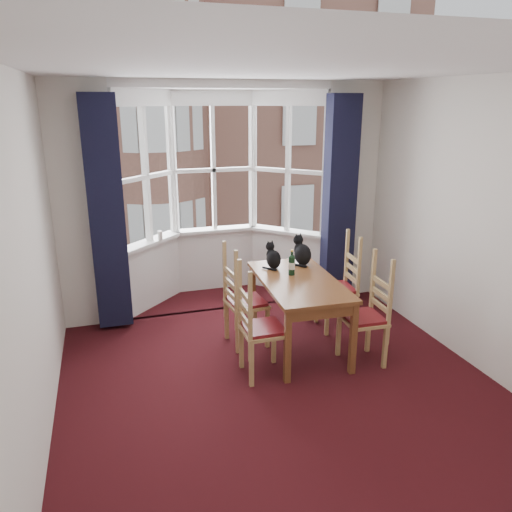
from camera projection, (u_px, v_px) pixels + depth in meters
name	position (u px, v px, depth m)	size (l,w,h in m)	color
floor	(291.00, 402.00, 4.44)	(4.50, 4.50, 0.00)	black
ceiling	(299.00, 67.00, 3.60)	(4.50, 4.50, 0.00)	white
wall_left	(25.00, 276.00, 3.46)	(4.50, 4.50, 0.00)	silver
wall_right	(497.00, 233.00, 4.58)	(4.50, 4.50, 0.00)	silver
wall_near	(501.00, 410.00, 1.97)	(4.00, 4.00, 0.00)	silver
wall_back_pier_left	(85.00, 209.00, 5.61)	(0.70, 0.12, 2.80)	silver
wall_back_pier_right	(349.00, 193.00, 6.54)	(0.70, 0.12, 2.80)	silver
bay_window	(218.00, 193.00, 6.53)	(2.76, 0.94, 2.80)	white
curtain_left	(107.00, 215.00, 5.53)	(0.38, 0.22, 2.60)	black
curtain_right	(339.00, 201.00, 6.32)	(0.38, 0.22, 2.60)	black
dining_table	(299.00, 288.00, 5.25)	(0.83, 1.46, 0.78)	brown
chair_left_near	(254.00, 331.00, 4.74)	(0.40, 0.42, 0.92)	tan
chair_left_far	(239.00, 304.00, 5.36)	(0.44, 0.45, 0.92)	tan
chair_right_near	(371.00, 318.00, 5.02)	(0.41, 0.43, 0.92)	tan
chair_right_far	(344.00, 289.00, 5.79)	(0.43, 0.45, 0.92)	tan
cat_left	(273.00, 258.00, 5.55)	(0.21, 0.25, 0.31)	black
cat_right	(302.00, 253.00, 5.67)	(0.25, 0.30, 0.36)	black
wine_bottle	(292.00, 264.00, 5.32)	(0.07, 0.07, 0.28)	black
candle_tall	(160.00, 236.00, 6.31)	(0.06, 0.06, 0.12)	white
street	(128.00, 225.00, 35.66)	(80.00, 80.00, 0.00)	#333335
tenement_building	(143.00, 130.00, 16.75)	(18.40, 7.80, 15.20)	#8F5B4A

